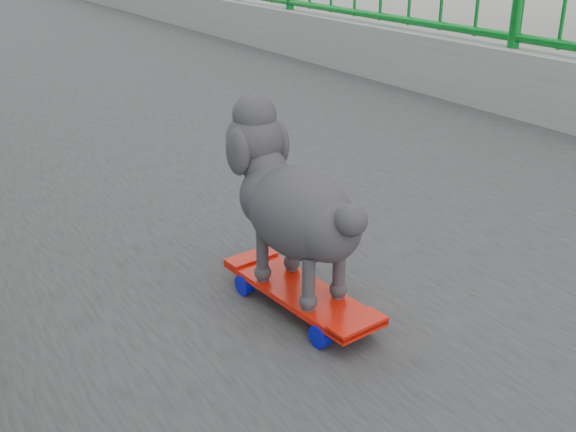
% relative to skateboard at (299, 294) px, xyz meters
% --- Properties ---
extents(railing, '(3.00, 24.00, 1.42)m').
position_rel_skateboard_xyz_m(railing, '(0.49, 1.07, 0.17)').
color(railing, gray).
rests_on(railing, footbridge).
extents(skateboard, '(0.17, 0.45, 0.06)m').
position_rel_skateboard_xyz_m(skateboard, '(0.00, 0.00, 0.00)').
color(skateboard, red).
rests_on(skateboard, footbridge).
extents(poodle, '(0.22, 0.46, 0.38)m').
position_rel_skateboard_xyz_m(poodle, '(-0.00, 0.02, 0.22)').
color(poodle, '#2C2A2F').
rests_on(poodle, skateboard).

